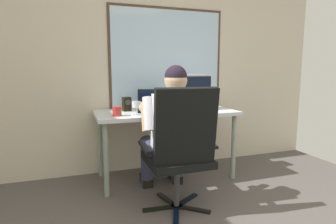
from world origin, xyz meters
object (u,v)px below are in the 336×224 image
object	(u,v)px
office_chair	(181,146)
crt_monitor	(194,89)
wine_glass	(136,105)
coffee_mug	(117,111)
desk	(166,118)
person_seated	(171,132)
desk_speaker	(127,104)
laptop	(154,105)

from	to	relation	value
office_chair	crt_monitor	bearing A→B (deg)	60.10
wine_glass	coffee_mug	size ratio (longest dim) A/B	1.50
crt_monitor	coffee_mug	distance (m)	0.91
desk	wine_glass	xyz separation A→B (m)	(-0.36, -0.17, 0.18)
crt_monitor	coffee_mug	world-z (taller)	crt_monitor
office_chair	person_seated	xyz separation A→B (m)	(0.02, 0.29, 0.05)
person_seated	wine_glass	distance (m)	0.47
desk_speaker	coffee_mug	distance (m)	0.33
crt_monitor	coffee_mug	xyz separation A→B (m)	(-0.88, -0.18, -0.18)
desk	crt_monitor	bearing A→B (deg)	2.81
office_chair	desk	bearing A→B (deg)	79.83
person_seated	office_chair	bearing A→B (deg)	-93.42
coffee_mug	desk	bearing A→B (deg)	16.33
desk	person_seated	world-z (taller)	person_seated
laptop	coffee_mug	distance (m)	0.49
office_chair	coffee_mug	world-z (taller)	office_chair
crt_monitor	wine_glass	size ratio (longest dim) A/B	2.85
desk	person_seated	bearing A→B (deg)	-103.75
wine_glass	desk	bearing A→B (deg)	25.22
wine_glass	desk_speaker	xyz separation A→B (m)	(-0.04, 0.30, -0.02)
desk	laptop	world-z (taller)	laptop
desk	coffee_mug	size ratio (longest dim) A/B	16.40
crt_monitor	wine_glass	world-z (taller)	crt_monitor
laptop	office_chair	bearing A→B (deg)	-91.87
laptop	wine_glass	bearing A→B (deg)	-136.26
person_seated	wine_glass	size ratio (longest dim) A/B	8.95
crt_monitor	coffee_mug	bearing A→B (deg)	-168.60
office_chair	person_seated	world-z (taller)	person_seated
desk	crt_monitor	size ratio (longest dim) A/B	3.84
crt_monitor	coffee_mug	size ratio (longest dim) A/B	4.27
desk	coffee_mug	world-z (taller)	coffee_mug
office_chair	wine_glass	bearing A→B (deg)	108.87
person_seated	desk_speaker	size ratio (longest dim) A/B	8.15
person_seated	wine_glass	bearing A→B (deg)	123.74
coffee_mug	office_chair	bearing A→B (deg)	-58.01
laptop	desk_speaker	bearing A→B (deg)	167.05
office_chair	crt_monitor	size ratio (longest dim) A/B	2.72
desk	wine_glass	bearing A→B (deg)	-154.78
office_chair	desk_speaker	size ratio (longest dim) A/B	7.06
person_seated	wine_glass	xyz separation A→B (m)	(-0.23, 0.35, 0.21)
wine_glass	office_chair	bearing A→B (deg)	-71.13
coffee_mug	desk_speaker	bearing A→B (deg)	62.81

